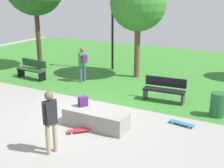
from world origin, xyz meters
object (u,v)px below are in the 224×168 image
at_px(park_bench_near_lamppost, 32,69).
at_px(lamp_post, 112,15).
at_px(skateboard_spare, 182,123).
at_px(tree_broad_elm, 138,3).
at_px(backpack_on_ledge, 83,101).
at_px(skater_performing_trick, 50,118).
at_px(trash_bin, 218,105).
at_px(park_bench_far_right, 164,89).
at_px(pedestrian_with_backpack, 83,61).
at_px(concrete_ledge, 96,119).
at_px(skateboard_by_ledge, 81,130).

xyz_separation_m(park_bench_near_lamppost, lamp_post, (2.60, 3.45, 2.43)).
bearing_deg(lamp_post, skateboard_spare, -44.84).
bearing_deg(skateboard_spare, tree_broad_elm, 128.20).
bearing_deg(backpack_on_ledge, skater_performing_trick, -137.35).
height_order(backpack_on_ledge, tree_broad_elm, tree_broad_elm).
relative_size(backpack_on_ledge, lamp_post, 0.07).
distance_m(park_bench_near_lamppost, trash_bin, 8.80).
relative_size(park_bench_far_right, tree_broad_elm, 0.33).
relative_size(tree_broad_elm, lamp_post, 1.00).
bearing_deg(pedestrian_with_backpack, park_bench_far_right, -9.17).
bearing_deg(concrete_ledge, skater_performing_trick, -95.92).
distance_m(skateboard_by_ledge, pedestrian_with_backpack, 5.39).
distance_m(park_bench_near_lamppost, pedestrian_with_backpack, 2.64).
distance_m(skateboard_by_ledge, park_bench_near_lamppost, 6.59).
relative_size(skater_performing_trick, pedestrian_with_backpack, 1.04).
bearing_deg(park_bench_near_lamppost, skater_performing_trick, -43.55).
bearing_deg(lamp_post, trash_bin, -33.06).
xyz_separation_m(backpack_on_ledge, pedestrian_with_backpack, (-2.52, 3.78, 0.28)).
bearing_deg(trash_bin, pedestrian_with_backpack, 168.68).
height_order(skater_performing_trick, park_bench_far_right, skater_performing_trick).
relative_size(concrete_ledge, park_bench_far_right, 1.26).
relative_size(skateboard_by_ledge, lamp_post, 0.15).
distance_m(skateboard_spare, trash_bin, 1.57).
bearing_deg(tree_broad_elm, skateboard_spare, -51.80).
bearing_deg(concrete_ledge, trash_bin, 39.95).
height_order(park_bench_far_right, trash_bin, park_bench_far_right).
xyz_separation_m(park_bench_far_right, pedestrian_with_backpack, (-4.21, 0.68, 0.50)).
bearing_deg(skateboard_spare, skateboard_by_ledge, -142.87).
height_order(backpack_on_ledge, skateboard_spare, backpack_on_ledge).
height_order(skateboard_by_ledge, park_bench_near_lamppost, park_bench_near_lamppost).
distance_m(skater_performing_trick, park_bench_near_lamppost, 7.46).
height_order(backpack_on_ledge, park_bench_near_lamppost, park_bench_near_lamppost).
distance_m(park_bench_near_lamppost, lamp_post, 4.96).
bearing_deg(skateboard_by_ledge, pedestrian_with_backpack, 122.77).
bearing_deg(backpack_on_ledge, lamp_post, 52.68).
bearing_deg(backpack_on_ledge, skateboard_by_ledge, -120.45).
bearing_deg(skateboard_spare, concrete_ledge, -149.35).
height_order(concrete_ledge, skateboard_spare, concrete_ledge).
xyz_separation_m(backpack_on_ledge, tree_broad_elm, (-0.64, 5.74, 2.85)).
xyz_separation_m(skater_performing_trick, tree_broad_elm, (-1.01, 7.78, 2.56)).
height_order(park_bench_near_lamppost, lamp_post, lamp_post).
distance_m(lamp_post, pedestrian_with_backpack, 3.38).
bearing_deg(tree_broad_elm, trash_bin, -36.27).
bearing_deg(pedestrian_with_backpack, park_bench_near_lamppost, -164.72).
relative_size(backpack_on_ledge, skater_performing_trick, 0.19).
bearing_deg(skateboard_by_ledge, trash_bin, 43.41).
xyz_separation_m(concrete_ledge, backpack_on_ledge, (-0.57, 0.15, 0.43)).
relative_size(skater_performing_trick, skateboard_by_ledge, 2.39).
bearing_deg(skateboard_by_ledge, lamp_post, 111.04).
xyz_separation_m(backpack_on_ledge, skateboard_spare, (2.91, 1.24, -0.64)).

